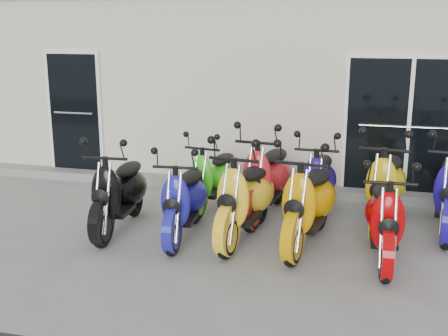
% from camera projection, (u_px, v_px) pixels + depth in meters
% --- Properties ---
extents(ground, '(80.00, 80.00, 0.00)m').
position_uv_depth(ground, '(213.00, 231.00, 7.70)').
color(ground, gray).
rests_on(ground, ground).
extents(building, '(14.00, 6.00, 3.20)m').
position_uv_depth(building, '(276.00, 79.00, 12.18)').
color(building, beige).
rests_on(building, ground).
extents(front_step, '(14.00, 0.40, 0.15)m').
position_uv_depth(front_step, '(244.00, 186.00, 9.58)').
color(front_step, gray).
rests_on(front_step, ground).
extents(door_left, '(1.07, 0.08, 2.22)m').
position_uv_depth(door_left, '(75.00, 109.00, 10.19)').
color(door_left, black).
rests_on(door_left, front_step).
extents(door_right, '(2.02, 0.08, 2.22)m').
position_uv_depth(door_right, '(409.00, 123.00, 8.80)').
color(door_right, black).
rests_on(door_right, front_step).
extents(scooter_front_black, '(0.80, 1.91, 1.38)m').
position_uv_depth(scooter_front_black, '(119.00, 182.00, 7.59)').
color(scooter_front_black, black).
rests_on(scooter_front_black, ground).
extents(scooter_front_blue, '(0.77, 1.83, 1.32)m').
position_uv_depth(scooter_front_blue, '(184.00, 190.00, 7.32)').
color(scooter_front_blue, '#1A1B99').
rests_on(scooter_front_blue, ground).
extents(scooter_front_orange_a, '(0.95, 2.06, 1.47)m').
position_uv_depth(scooter_front_orange_a, '(246.00, 186.00, 7.25)').
color(scooter_front_orange_a, yellow).
rests_on(scooter_front_orange_a, ground).
extents(scooter_front_orange_b, '(1.02, 2.07, 1.47)m').
position_uv_depth(scooter_front_orange_b, '(309.00, 191.00, 7.02)').
color(scooter_front_orange_b, '#CF8F03').
rests_on(scooter_front_orange_b, ground).
extents(scooter_front_red, '(0.72, 1.83, 1.34)m').
position_uv_depth(scooter_front_red, '(385.00, 207.00, 6.60)').
color(scooter_front_red, '#AF0105').
rests_on(scooter_front_red, ground).
extents(scooter_back_green, '(0.89, 1.80, 1.27)m').
position_uv_depth(scooter_back_green, '(213.00, 169.00, 8.49)').
color(scooter_back_green, '#3BD81B').
rests_on(scooter_back_green, ground).
extents(scooter_back_red, '(0.96, 2.09, 1.49)m').
position_uv_depth(scooter_back_red, '(267.00, 168.00, 8.12)').
color(scooter_back_red, red).
rests_on(scooter_back_red, ground).
extents(scooter_back_blue, '(0.73, 1.89, 1.39)m').
position_uv_depth(scooter_back_blue, '(319.00, 173.00, 8.02)').
color(scooter_back_blue, navy).
rests_on(scooter_back_blue, ground).
extents(scooter_back_yellow, '(1.01, 2.09, 1.48)m').
position_uv_depth(scooter_back_yellow, '(386.00, 175.00, 7.73)').
color(scooter_back_yellow, gold).
rests_on(scooter_back_yellow, ground).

